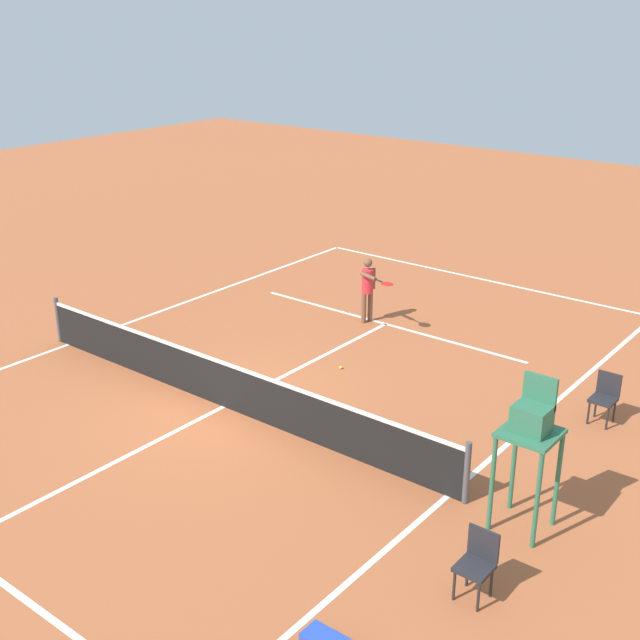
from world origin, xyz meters
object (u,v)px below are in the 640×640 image
at_px(player_serving, 369,285).
at_px(umpire_chair, 531,431).
at_px(tennis_ball, 341,367).
at_px(courtside_chair_mid, 605,396).
at_px(courtside_chair_near, 477,561).

relative_size(player_serving, umpire_chair, 0.67).
relative_size(player_serving, tennis_ball, 23.66).
height_order(player_serving, umpire_chair, umpire_chair).
relative_size(player_serving, courtside_chair_mid, 1.69).
bearing_deg(player_serving, tennis_ball, 39.80).
distance_m(player_serving, tennis_ball, 2.96).
bearing_deg(courtside_chair_mid, tennis_ball, 12.37).
bearing_deg(courtside_chair_near, courtside_chair_mid, -85.41).
height_order(player_serving, courtside_chair_mid, player_serving).
bearing_deg(player_serving, courtside_chair_near, 59.70).
relative_size(tennis_ball, courtside_chair_mid, 0.07).
bearing_deg(umpire_chair, courtside_chair_mid, -86.16).
relative_size(umpire_chair, courtside_chair_mid, 2.54).
distance_m(player_serving, courtside_chair_near, 9.91).
xyz_separation_m(tennis_ball, umpire_chair, (-5.49, 2.81, 1.57)).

